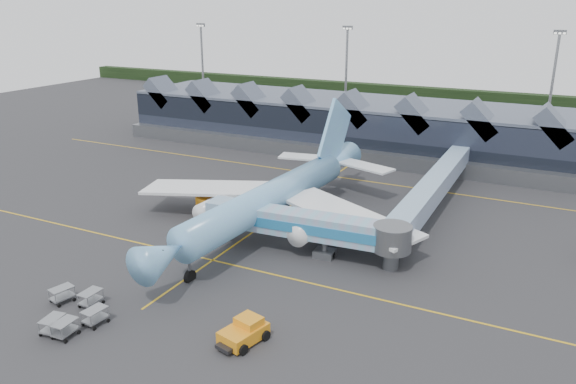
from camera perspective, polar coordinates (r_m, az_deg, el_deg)
The scene contains 10 objects.
ground at distance 70.67m, azimuth -4.04°, elevation -4.41°, with size 260.00×260.00×0.00m, color #28282B.
taxi_stripes at distance 78.79m, azimuth -0.35°, elevation -1.86°, with size 120.00×60.00×0.01m.
tree_line_far at distance 170.99m, azimuth 15.24°, elevation 9.47°, with size 260.00×4.00×4.00m, color black.
terminal at distance 112.37m, azimuth 6.04°, elevation 6.93°, with size 90.00×22.25×12.52m.
light_masts at distance 120.12m, azimuth 20.79°, elevation 10.28°, with size 132.40×42.56×22.45m.
main_airliner at distance 71.37m, azimuth -1.30°, elevation -0.38°, with size 40.06×46.19×14.83m.
jet_bridge at distance 63.81m, azimuth 2.86°, elevation -3.61°, with size 24.41×5.12×5.17m.
fuel_truck at distance 78.35m, azimuth -6.05°, elevation -0.72°, with size 5.54×9.16×3.14m.
pushback_tug at distance 49.72m, azimuth -4.49°, elevation -13.99°, with size 3.75×5.03×2.05m.
baggage_carts at distance 56.13m, azimuth -20.95°, elevation -11.26°, with size 7.61×7.27×1.52m.
Camera 1 is at (33.49, -55.69, 27.79)m, focal length 35.00 mm.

